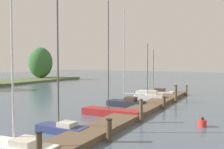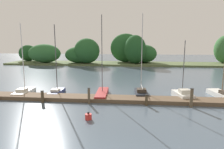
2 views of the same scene
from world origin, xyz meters
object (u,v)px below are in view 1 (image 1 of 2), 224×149
mooring_piling_3 (164,103)px  mooring_piling_4 (176,94)px  sailboat_2 (110,111)px  sailboat_4 (149,97)px  sailboat_5 (155,92)px  mooring_piling_2 (141,111)px  channel_buoy_0 (202,123)px  sailboat_3 (126,102)px  mooring_piling_5 (187,90)px  sailboat_1 (61,126)px  mooring_piling_1 (109,130)px  sailboat_0 (17,146)px

mooring_piling_3 → mooring_piling_4: bearing=-0.4°
sailboat_2 → mooring_piling_3: 4.99m
sailboat_4 → sailboat_5: (4.02, 0.72, -0.07)m
sailboat_2 → mooring_piling_2: 2.78m
mooring_piling_2 → mooring_piling_4: mooring_piling_4 is taller
mooring_piling_2 → channel_buoy_0: (0.73, -3.53, -0.52)m
sailboat_4 → sailboat_5: 4.08m
sailboat_2 → sailboat_5: sailboat_2 is taller
sailboat_5 → mooring_piling_3: bearing=102.7°
mooring_piling_2 → mooring_piling_4: 8.71m
sailboat_3 → mooring_piling_5: bearing=-111.2°
sailboat_2 → sailboat_5: (11.88, 0.67, -0.00)m
sailboat_1 → mooring_piling_4: bearing=-105.0°
mooring_piling_1 → mooring_piling_4: size_ratio=0.68×
mooring_piling_3 → mooring_piling_4: 3.72m
sailboat_0 → mooring_piling_2: size_ratio=5.00×
sailboat_5 → mooring_piling_1: bearing=90.6°
channel_buoy_0 → mooring_piling_5: bearing=15.1°
mooring_piling_4 → mooring_piling_5: (5.33, 0.08, -0.22)m
sailboat_0 → mooring_piling_1: size_ratio=6.63×
mooring_piling_2 → mooring_piling_5: mooring_piling_2 is taller
sailboat_5 → mooring_piling_2: bearing=94.0°
sailboat_1 → channel_buoy_0: size_ratio=12.60×
sailboat_5 → mooring_piling_3: sailboat_5 is taller
channel_buoy_0 → mooring_piling_1: bearing=145.0°
mooring_piling_5 → channel_buoy_0: size_ratio=2.06×
mooring_piling_1 → mooring_piling_2: mooring_piling_2 is taller
mooring_piling_1 → mooring_piling_5: bearing=0.3°
mooring_piling_2 → channel_buoy_0: bearing=-78.3°
sailboat_3 → sailboat_4: size_ratio=1.46×
sailboat_1 → sailboat_5: bearing=-90.7°
mooring_piling_1 → mooring_piling_2: (4.24, 0.05, 0.18)m
sailboat_4 → channel_buoy_0: size_ratio=9.83×
mooring_piling_5 → mooring_piling_2: bearing=-179.8°
mooring_piling_3 → mooring_piling_1: bearing=-179.7°
sailboat_3 → mooring_piling_3: 3.25m
sailboat_5 → sailboat_1: bearing=80.4°
sailboat_3 → channel_buoy_0: size_ratio=14.34×
mooring_piling_2 → mooring_piling_3: bearing=0.0°
mooring_piling_1 → sailboat_1: bearing=87.0°
channel_buoy_0 → mooring_piling_4: bearing=23.7°
sailboat_4 → mooring_piling_1: bearing=90.4°
sailboat_2 → sailboat_3: sailboat_3 is taller
sailboat_0 → sailboat_5: (20.06, 0.79, -0.02)m
sailboat_0 → sailboat_3: bearing=-91.1°
sailboat_5 → mooring_piling_1: 17.23m
sailboat_3 → mooring_piling_1: (-8.92, -3.29, 0.18)m
sailboat_4 → sailboat_5: bearing=-91.1°
mooring_piling_3 → sailboat_1: bearing=161.8°
mooring_piling_4 → channel_buoy_0: 8.73m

